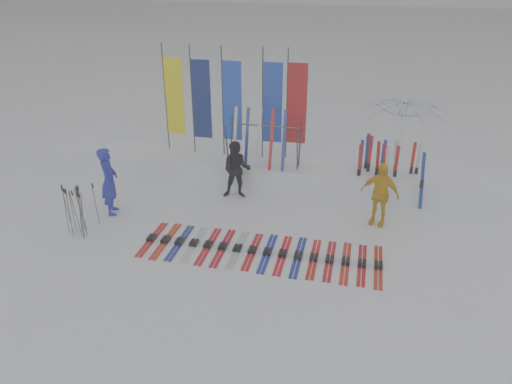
% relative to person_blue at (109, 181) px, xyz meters
% --- Properties ---
extents(ground, '(120.00, 120.00, 0.00)m').
position_rel_person_blue_xyz_m(ground, '(3.61, -1.62, -0.89)').
color(ground, white).
rests_on(ground, ground).
extents(snow_bank, '(14.00, 1.60, 0.60)m').
position_rel_person_blue_xyz_m(snow_bank, '(3.61, 2.98, -0.59)').
color(snow_bank, white).
rests_on(snow_bank, ground).
extents(person_blue, '(0.62, 0.76, 1.78)m').
position_rel_person_blue_xyz_m(person_blue, '(0.00, 0.00, 0.00)').
color(person_blue, '#1D25AC').
rests_on(person_blue, ground).
extents(person_black, '(0.87, 0.73, 1.59)m').
position_rel_person_blue_xyz_m(person_black, '(2.91, 1.62, -0.09)').
color(person_black, black).
rests_on(person_black, ground).
extents(person_yellow, '(1.03, 0.66, 1.62)m').
position_rel_person_blue_xyz_m(person_yellow, '(6.69, 0.90, -0.08)').
color(person_yellow, '#EEB30F').
rests_on(person_yellow, ground).
extents(tent_canopy, '(3.00, 3.05, 2.40)m').
position_rel_person_blue_xyz_m(tent_canopy, '(7.25, 4.04, 0.31)').
color(tent_canopy, white).
rests_on(tent_canopy, ground).
extents(ski_row, '(5.38, 1.69, 0.07)m').
position_rel_person_blue_xyz_m(ski_row, '(4.15, -1.05, -0.86)').
color(ski_row, red).
rests_on(ski_row, ground).
extents(pole_cluster, '(0.63, 0.73, 1.25)m').
position_rel_person_blue_xyz_m(pole_cluster, '(-0.25, -1.15, -0.29)').
color(pole_cluster, '#595B60').
rests_on(pole_cluster, ground).
extents(feather_flags, '(4.24, 0.18, 3.20)m').
position_rel_person_blue_xyz_m(feather_flags, '(2.43, 3.21, 1.35)').
color(feather_flags, '#383A3F').
rests_on(feather_flags, ground).
extents(ski_rack, '(2.04, 0.80, 1.23)m').
position_rel_person_blue_xyz_m(ski_rack, '(3.45, 2.58, 0.49)').
color(ski_rack, '#383A3F').
rests_on(ski_rack, ground).
extents(upright_skis, '(1.70, 1.18, 1.69)m').
position_rel_person_blue_xyz_m(upright_skis, '(6.79, 2.64, -0.11)').
color(upright_skis, red).
rests_on(upright_skis, ground).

